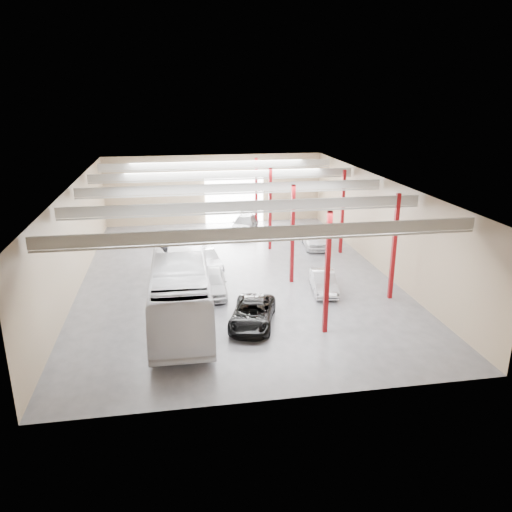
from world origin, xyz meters
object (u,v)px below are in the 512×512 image
object	(u,v)px
coach_bus	(180,284)
car_right_near	(323,282)
car_row_a	(212,282)
car_row_b	(206,259)
car_row_c	(245,224)
car_right_far	(314,237)
black_sedan	(253,314)

from	to	relation	value
coach_bus	car_right_near	world-z (taller)	coach_bus
car_row_a	car_row_b	size ratio (longest dim) A/B	1.14
car_row_c	car_row_b	bearing A→B (deg)	-95.92
car_row_c	car_right_far	xyz separation A→B (m)	(5.32, -5.96, 0.06)
car_row_a	car_row_c	world-z (taller)	car_row_a
coach_bus	car_right_far	xyz separation A→B (m)	(11.94, 12.16, -1.10)
coach_bus	car_right_far	size ratio (longest dim) A/B	2.82
car_right_near	car_right_far	xyz separation A→B (m)	(2.31, 10.21, 0.14)
black_sedan	car_row_c	size ratio (longest dim) A/B	0.95
car_row_b	car_row_c	xyz separation A→B (m)	(4.48, 10.03, 0.09)
car_right_far	car_right_near	bearing A→B (deg)	-97.11
car_row_a	car_right_far	world-z (taller)	car_right_far
car_right_near	car_right_far	distance (m)	10.46
black_sedan	car_row_c	bearing A→B (deg)	99.35
coach_bus	car_row_c	xyz separation A→B (m)	(6.61, 18.12, -1.15)
coach_bus	black_sedan	bearing A→B (deg)	-28.82
car_row_a	car_row_b	xyz separation A→B (m)	(0.00, 5.20, -0.12)
car_row_c	car_right_near	world-z (taller)	car_row_c
coach_bus	black_sedan	size ratio (longest dim) A/B	2.72
car_row_c	coach_bus	bearing A→B (deg)	-91.91
car_row_a	car_right_far	distance (m)	13.50
coach_bus	black_sedan	xyz separation A→B (m)	(4.05, -2.32, -1.23)
car_row_b	car_row_c	size ratio (longest dim) A/B	0.78
car_row_a	car_right_near	bearing A→B (deg)	-4.39
black_sedan	car_row_c	world-z (taller)	car_row_c
black_sedan	car_row_a	world-z (taller)	car_row_a
coach_bus	car_row_a	size ratio (longest dim) A/B	2.90
car_row_a	car_row_b	distance (m)	5.20
coach_bus	car_right_near	distance (m)	9.90
coach_bus	car_row_b	bearing A→B (deg)	76.20
coach_bus	car_row_c	distance (m)	19.32
black_sedan	car_right_near	xyz separation A→B (m)	(5.58, 4.27, -0.01)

